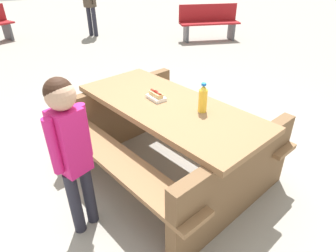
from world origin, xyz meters
The scene contains 6 objects.
ground_plane centered at (0.00, 0.00, 0.00)m, with size 30.00×30.00×0.00m, color gray.
picnic_table centered at (0.00, 0.00, 0.44)m, with size 2.13×1.86×0.75m.
soda_bottle centered at (-0.25, -0.19, 0.87)m, with size 0.07×0.07×0.25m.
hotdog_tray centered at (0.13, 0.05, 0.78)m, with size 0.20×0.14×0.08m.
child_in_coat centered at (-0.31, 0.88, 0.80)m, with size 0.24×0.28×1.25m.
park_bench_near centered at (4.30, -3.24, 0.45)m, with size 0.78×1.55×0.85m.
Camera 1 is at (-2.02, 0.98, 1.86)m, focal length 30.52 mm.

